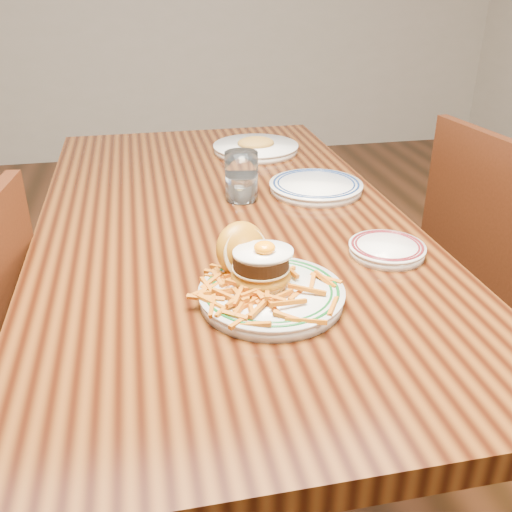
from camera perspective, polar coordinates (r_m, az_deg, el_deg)
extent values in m
plane|color=black|center=(1.78, -2.66, -18.74)|extent=(6.00, 6.00, 0.00)
cube|color=black|center=(1.36, -3.30, 3.07)|extent=(0.85, 1.60, 0.05)
cylinder|color=black|center=(2.19, -15.54, 0.89)|extent=(0.07, 0.07, 0.70)
cylinder|color=black|center=(2.25, 3.28, 2.59)|extent=(0.07, 0.07, 0.70)
cube|color=#38180B|center=(1.20, -23.96, -5.63)|extent=(0.08, 0.42, 0.45)
cylinder|color=#38180B|center=(1.62, -19.18, -16.39)|extent=(0.04, 0.04, 0.41)
cube|color=#38180B|center=(1.63, 21.15, 3.60)|extent=(0.08, 0.42, 0.45)
cylinder|color=#38180B|center=(2.18, 24.01, -4.97)|extent=(0.04, 0.04, 0.41)
cylinder|color=#38180B|center=(1.98, 15.96, -6.97)|extent=(0.04, 0.04, 0.41)
cylinder|color=#38180B|center=(1.75, 22.42, -13.07)|extent=(0.04, 0.04, 0.41)
cylinder|color=white|center=(1.00, 1.54, -4.10)|extent=(0.25, 0.25, 0.02)
cylinder|color=white|center=(0.99, 1.55, -3.48)|extent=(0.26, 0.26, 0.01)
torus|color=#0D4A18|center=(0.99, 1.55, -3.39)|extent=(0.24, 0.24, 0.01)
torus|color=#0D4A18|center=(0.99, 1.55, -3.39)|extent=(0.21, 0.21, 0.01)
ellipsoid|color=#AC6C16|center=(1.01, 0.49, -2.04)|extent=(0.11, 0.11, 0.05)
cylinder|color=#DCC289|center=(1.00, 0.49, -1.14)|extent=(0.10, 0.10, 0.00)
cylinder|color=black|center=(0.99, 0.50, -0.41)|extent=(0.10, 0.10, 0.03)
ellipsoid|color=white|center=(0.99, 0.73, 0.37)|extent=(0.11, 0.09, 0.01)
ellipsoid|color=orange|center=(0.98, 0.87, 0.85)|extent=(0.04, 0.04, 0.02)
ellipsoid|color=#AC6C16|center=(1.04, -1.48, 0.71)|extent=(0.13, 0.12, 0.11)
cylinder|color=#DCC289|center=(1.03, -0.98, 0.30)|extent=(0.10, 0.07, 0.09)
cylinder|color=white|center=(1.19, 12.94, 0.49)|extent=(0.15, 0.15, 0.02)
cylinder|color=white|center=(1.19, 12.99, 0.96)|extent=(0.16, 0.16, 0.01)
torus|color=#551319|center=(1.19, 13.00, 1.03)|extent=(0.15, 0.15, 0.01)
torus|color=#551319|center=(1.19, 13.00, 1.03)|extent=(0.13, 0.13, 0.01)
cube|color=silver|center=(1.20, 13.60, 1.25)|extent=(0.09, 0.05, 0.00)
cylinder|color=white|center=(1.51, 6.00, 6.75)|extent=(0.24, 0.24, 0.02)
cylinder|color=white|center=(1.50, 6.02, 7.17)|extent=(0.24, 0.24, 0.01)
torus|color=navy|center=(1.50, 6.03, 7.24)|extent=(0.23, 0.23, 0.01)
torus|color=navy|center=(1.50, 6.03, 7.24)|extent=(0.20, 0.20, 0.01)
cylinder|color=white|center=(1.43, -1.47, 7.97)|extent=(0.08, 0.08, 0.12)
cylinder|color=silver|center=(1.44, -1.45, 6.89)|extent=(0.07, 0.07, 0.06)
cylinder|color=white|center=(1.83, -0.02, 10.61)|extent=(0.26, 0.26, 0.02)
cylinder|color=white|center=(1.83, -0.02, 10.99)|extent=(0.27, 0.27, 0.01)
ellipsoid|color=#A5782F|center=(1.83, -0.02, 11.26)|extent=(0.12, 0.10, 0.03)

